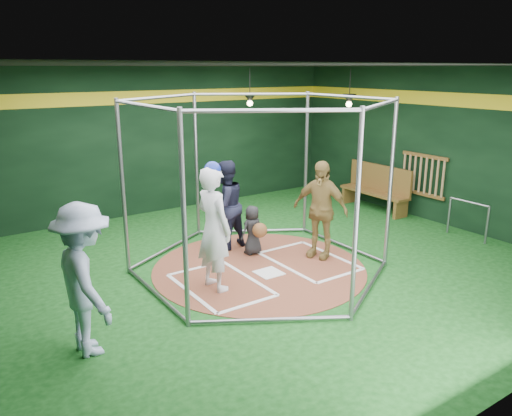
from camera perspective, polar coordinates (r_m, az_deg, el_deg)
room_shell at (r=8.49m, az=0.35°, el=4.11°), size 10.10×9.10×3.53m
clay_disc at (r=9.00m, az=0.36°, el=-6.86°), size 3.80×3.80×0.01m
home_plate at (r=8.77m, az=1.48°, el=-7.41°), size 0.43×0.43×0.01m
batter_box_left at (r=8.34m, az=-4.09°, el=-8.73°), size 1.17×1.77×0.01m
batter_box_right at (r=9.35m, az=6.06°, el=-5.99°), size 1.17×1.77×0.01m
batting_cage at (r=8.54m, az=0.38°, el=2.43°), size 4.05×4.67×3.00m
bat_rack at (r=12.30m, az=18.54°, el=3.60°), size 0.07×1.25×0.98m
pendant_lamp_near at (r=12.54m, az=-0.70°, el=12.43°), size 0.34×0.34×0.90m
pendant_lamp_far at (r=12.44m, az=10.61°, el=12.14°), size 0.34×0.34×0.90m
batter_figure at (r=7.90m, az=-4.85°, el=-2.20°), size 0.56×0.78×2.08m
visitor_leopard at (r=9.32m, az=7.35°, el=-0.16°), size 0.86×1.17×1.84m
catcher_figure at (r=9.47m, az=-0.30°, el=-2.53°), size 0.49×0.56×0.95m
umpire at (r=9.72m, az=-3.53°, el=0.33°), size 0.95×0.80×1.75m
bystander_blue at (r=6.50m, az=-18.96°, el=-7.76°), size 0.77×1.28×1.94m
dugout_bench at (r=12.88m, az=13.63°, el=2.34°), size 0.45×1.94×1.13m
steel_railing at (r=11.30m, az=23.09°, el=-0.59°), size 0.05×0.94×0.80m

